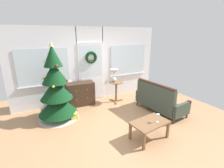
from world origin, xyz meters
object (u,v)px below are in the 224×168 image
(settee_sofa, at_px, (158,100))
(gift_box, at_px, (74,116))
(side_table, at_px, (116,88))
(coffee_table, at_px, (150,124))
(dresser_cabinet, at_px, (81,94))
(christmas_tree, at_px, (56,92))
(table_lamp, at_px, (114,74))
(wine_glass, at_px, (158,116))

(settee_sofa, distance_m, gift_box, 2.55)
(side_table, height_order, gift_box, side_table)
(settee_sofa, bearing_deg, coffee_table, -140.18)
(coffee_table, bearing_deg, gift_box, 128.18)
(dresser_cabinet, bearing_deg, side_table, -15.48)
(christmas_tree, distance_m, table_lamp, 2.00)
(christmas_tree, height_order, settee_sofa, christmas_tree)
(settee_sofa, xyz_separation_m, wine_glass, (-0.96, -1.01, 0.19))
(dresser_cabinet, relative_size, wine_glass, 4.74)
(dresser_cabinet, height_order, side_table, dresser_cabinet)
(coffee_table, height_order, gift_box, coffee_table)
(side_table, bearing_deg, wine_glass, -94.79)
(side_table, distance_m, table_lamp, 0.50)
(dresser_cabinet, distance_m, table_lamp, 1.32)
(settee_sofa, bearing_deg, christmas_tree, 159.99)
(christmas_tree, height_order, wine_glass, christmas_tree)
(wine_glass, bearing_deg, table_lamp, 86.76)
(settee_sofa, distance_m, wine_glass, 1.41)
(wine_glass, bearing_deg, dresser_cabinet, 110.77)
(gift_box, bearing_deg, settee_sofa, -17.06)
(christmas_tree, relative_size, table_lamp, 4.85)
(gift_box, bearing_deg, wine_glass, -50.20)
(settee_sofa, height_order, side_table, settee_sofa)
(christmas_tree, relative_size, side_table, 2.91)
(side_table, distance_m, gift_box, 1.79)
(christmas_tree, bearing_deg, wine_glass, -47.93)
(side_table, height_order, coffee_table, side_table)
(table_lamp, distance_m, wine_glass, 2.38)
(wine_glass, distance_m, gift_box, 2.33)
(side_table, relative_size, table_lamp, 1.66)
(side_table, bearing_deg, table_lamp, 146.31)
(christmas_tree, height_order, side_table, christmas_tree)
(coffee_table, bearing_deg, side_table, 81.27)
(table_lamp, xyz_separation_m, wine_glass, (-0.13, -2.33, -0.45))
(wine_glass, bearing_deg, christmas_tree, 132.07)
(coffee_table, distance_m, wine_glass, 0.27)
(christmas_tree, bearing_deg, side_table, 7.43)
(table_lamp, bearing_deg, side_table, -33.69)
(christmas_tree, xyz_separation_m, table_lamp, (1.96, 0.30, 0.23))
(table_lamp, bearing_deg, wine_glass, -93.24)
(settee_sofa, height_order, table_lamp, table_lamp)
(settee_sofa, bearing_deg, dresser_cabinet, 140.57)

